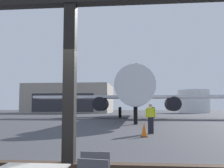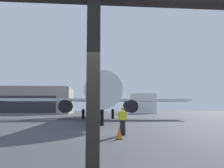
{
  "view_description": "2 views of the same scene",
  "coord_description": "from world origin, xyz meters",
  "px_view_note": "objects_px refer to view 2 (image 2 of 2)",
  "views": [
    {
      "loc": [
        1.17,
        -4.46,
        1.5
      ],
      "look_at": [
        -1.05,
        18.27,
        3.54
      ],
      "focal_mm": 42.45,
      "sensor_mm": 36.0,
      "label": 1
    },
    {
      "loc": [
        -0.01,
        -3.44,
        1.68
      ],
      "look_at": [
        2.13,
        21.58,
        4.33
      ],
      "focal_mm": 37.1,
      "sensor_mm": 36.0,
      "label": 2
    }
  ],
  "objects_px": {
    "traffic_cone": "(119,133)",
    "distant_hangar": "(34,101)",
    "fuel_storage_tank": "(143,104)",
    "airplane": "(98,98)",
    "ground_crew_worker": "(123,121)"
  },
  "relations": [
    {
      "from": "traffic_cone",
      "to": "distant_hangar",
      "type": "distance_m",
      "value": 64.77
    },
    {
      "from": "traffic_cone",
      "to": "distant_hangar",
      "type": "height_order",
      "value": "distant_hangar"
    },
    {
      "from": "fuel_storage_tank",
      "to": "airplane",
      "type": "bearing_deg",
      "value": -111.97
    },
    {
      "from": "ground_crew_worker",
      "to": "traffic_cone",
      "type": "distance_m",
      "value": 1.9
    },
    {
      "from": "airplane",
      "to": "distant_hangar",
      "type": "height_order",
      "value": "airplane"
    },
    {
      "from": "ground_crew_worker",
      "to": "fuel_storage_tank",
      "type": "xyz_separation_m",
      "value": [
        15.22,
        61.9,
        2.34
      ]
    },
    {
      "from": "airplane",
      "to": "traffic_cone",
      "type": "distance_m",
      "value": 23.77
    },
    {
      "from": "fuel_storage_tank",
      "to": "ground_crew_worker",
      "type": "bearing_deg",
      "value": -103.82
    },
    {
      "from": "airplane",
      "to": "traffic_cone",
      "type": "relative_size",
      "value": 46.3
    },
    {
      "from": "airplane",
      "to": "fuel_storage_tank",
      "type": "bearing_deg",
      "value": 68.03
    },
    {
      "from": "airplane",
      "to": "fuel_storage_tank",
      "type": "xyz_separation_m",
      "value": [
        16.17,
        40.09,
        -0.02
      ]
    },
    {
      "from": "traffic_cone",
      "to": "fuel_storage_tank",
      "type": "height_order",
      "value": "fuel_storage_tank"
    },
    {
      "from": "ground_crew_worker",
      "to": "distant_hangar",
      "type": "xyz_separation_m",
      "value": [
        -20.15,
        59.81,
        3.07
      ]
    },
    {
      "from": "airplane",
      "to": "distant_hangar",
      "type": "bearing_deg",
      "value": 116.82
    },
    {
      "from": "airplane",
      "to": "fuel_storage_tank",
      "type": "height_order",
      "value": "airplane"
    }
  ]
}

